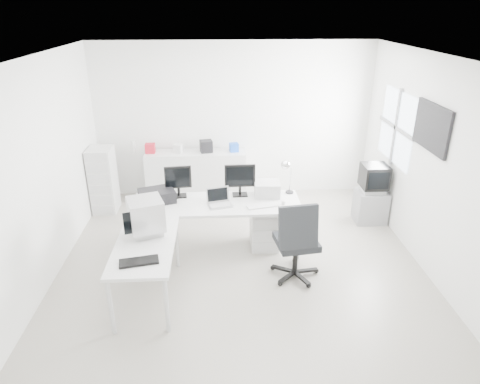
{
  "coord_description": "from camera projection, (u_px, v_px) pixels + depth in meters",
  "views": [
    {
      "loc": [
        -0.27,
        -5.13,
        3.36
      ],
      "look_at": [
        0.0,
        0.2,
        1.0
      ],
      "focal_mm": 32.0,
      "sensor_mm": 36.0,
      "label": 1
    }
  ],
  "objects": [
    {
      "name": "floor",
      "position": [
        241.0,
        262.0,
        6.06
      ],
      "size": [
        5.0,
        5.0,
        0.01
      ],
      "primitive_type": "cube",
      "color": "beige",
      "rests_on": "ground"
    },
    {
      "name": "ceiling",
      "position": [
        241.0,
        56.0,
        4.93
      ],
      "size": [
        5.0,
        5.0,
        0.01
      ],
      "primitive_type": "cube",
      "color": "white",
      "rests_on": "back_wall"
    },
    {
      "name": "back_wall",
      "position": [
        234.0,
        121.0,
        7.78
      ],
      "size": [
        5.0,
        0.02,
        2.8
      ],
      "primitive_type": "cube",
      "color": "white",
      "rests_on": "floor"
    },
    {
      "name": "left_wall",
      "position": [
        43.0,
        173.0,
        5.38
      ],
      "size": [
        0.02,
        5.0,
        2.8
      ],
      "primitive_type": "cube",
      "color": "white",
      "rests_on": "floor"
    },
    {
      "name": "right_wall",
      "position": [
        431.0,
        166.0,
        5.61
      ],
      "size": [
        0.02,
        5.0,
        2.8
      ],
      "primitive_type": "cube",
      "color": "white",
      "rests_on": "floor"
    },
    {
      "name": "window",
      "position": [
        396.0,
        127.0,
        6.63
      ],
      "size": [
        0.02,
        1.2,
        1.1
      ],
      "primitive_type": null,
      "color": "white",
      "rests_on": "right_wall"
    },
    {
      "name": "wall_picture",
      "position": [
        432.0,
        127.0,
        5.5
      ],
      "size": [
        0.04,
        0.9,
        0.6
      ],
      "primitive_type": null,
      "color": "black",
      "rests_on": "right_wall"
    },
    {
      "name": "main_desk",
      "position": [
        217.0,
        226.0,
        6.26
      ],
      "size": [
        2.4,
        0.8,
        0.75
      ],
      "primitive_type": null,
      "color": "silver",
      "rests_on": "floor"
    },
    {
      "name": "side_desk",
      "position": [
        147.0,
        271.0,
        5.21
      ],
      "size": [
        0.7,
        1.4,
        0.75
      ],
      "primitive_type": null,
      "color": "silver",
      "rests_on": "floor"
    },
    {
      "name": "drawer_pedestal",
      "position": [
        264.0,
        228.0,
        6.37
      ],
      "size": [
        0.4,
        0.5,
        0.6
      ],
      "primitive_type": "cube",
      "color": "silver",
      "rests_on": "floor"
    },
    {
      "name": "inkjet_printer",
      "position": [
        157.0,
        196.0,
        6.12
      ],
      "size": [
        0.58,
        0.52,
        0.17
      ],
      "primitive_type": "cube",
      "rotation": [
        0.0,
        0.0,
        0.34
      ],
      "color": "black",
      "rests_on": "main_desk"
    },
    {
      "name": "lcd_monitor_small",
      "position": [
        178.0,
        181.0,
        6.21
      ],
      "size": [
        0.41,
        0.26,
        0.49
      ],
      "primitive_type": null,
      "rotation": [
        0.0,
        0.0,
        0.11
      ],
      "color": "black",
      "rests_on": "main_desk"
    },
    {
      "name": "lcd_monitor_large",
      "position": [
        240.0,
        181.0,
        6.26
      ],
      "size": [
        0.45,
        0.19,
        0.46
      ],
      "primitive_type": null,
      "rotation": [
        0.0,
        0.0,
        0.02
      ],
      "color": "black",
      "rests_on": "main_desk"
    },
    {
      "name": "laptop",
      "position": [
        220.0,
        199.0,
        5.98
      ],
      "size": [
        0.38,
        0.38,
        0.2
      ],
      "primitive_type": null,
      "rotation": [
        0.0,
        0.0,
        0.25
      ],
      "color": "#B7B7BA",
      "rests_on": "main_desk"
    },
    {
      "name": "white_keyboard",
      "position": [
        263.0,
        206.0,
        6.0
      ],
      "size": [
        0.47,
        0.24,
        0.02
      ],
      "primitive_type": "cube",
      "rotation": [
        0.0,
        0.0,
        0.24
      ],
      "color": "silver",
      "rests_on": "main_desk"
    },
    {
      "name": "white_mouse",
      "position": [
        283.0,
        202.0,
        6.05
      ],
      "size": [
        0.06,
        0.06,
        0.06
      ],
      "primitive_type": "sphere",
      "color": "silver",
      "rests_on": "main_desk"
    },
    {
      "name": "laser_printer",
      "position": [
        267.0,
        189.0,
        6.3
      ],
      "size": [
        0.39,
        0.34,
        0.21
      ],
      "primitive_type": "cube",
      "rotation": [
        0.0,
        0.0,
        -0.05
      ],
      "color": "#B7B7B7",
      "rests_on": "main_desk"
    },
    {
      "name": "desk_lamp",
      "position": [
        290.0,
        179.0,
        6.34
      ],
      "size": [
        0.16,
        0.16,
        0.46
      ],
      "primitive_type": null,
      "rotation": [
        0.0,
        0.0,
        -0.05
      ],
      "color": "silver",
      "rests_on": "main_desk"
    },
    {
      "name": "crt_monitor",
      "position": [
        146.0,
        218.0,
        5.2
      ],
      "size": [
        0.47,
        0.47,
        0.43
      ],
      "primitive_type": null,
      "rotation": [
        0.0,
        0.0,
        0.33
      ],
      "color": "#B7B7BA",
      "rests_on": "side_desk"
    },
    {
      "name": "black_keyboard",
      "position": [
        139.0,
        262.0,
        4.69
      ],
      "size": [
        0.45,
        0.25,
        0.03
      ],
      "primitive_type": "cube",
      "rotation": [
        0.0,
        0.0,
        0.2
      ],
      "color": "black",
      "rests_on": "side_desk"
    },
    {
      "name": "office_chair",
      "position": [
        297.0,
        238.0,
        5.53
      ],
      "size": [
        0.76,
        0.76,
        1.16
      ],
      "primitive_type": null,
      "rotation": [
        0.0,
        0.0,
        0.14
      ],
      "color": "#282A2E",
      "rests_on": "floor"
    },
    {
      "name": "tv_cabinet",
      "position": [
        370.0,
        206.0,
        7.1
      ],
      "size": [
        0.5,
        0.41,
        0.54
      ],
      "primitive_type": "cube",
      "color": "gray",
      "rests_on": "floor"
    },
    {
      "name": "crt_tv",
      "position": [
        374.0,
        179.0,
        6.9
      ],
      "size": [
        0.5,
        0.48,
        0.45
      ],
      "primitive_type": null,
      "color": "black",
      "rests_on": "tv_cabinet"
    },
    {
      "name": "sideboard",
      "position": [
        196.0,
        175.0,
        7.89
      ],
      "size": [
        1.81,
        0.45,
        0.91
      ],
      "primitive_type": "cube",
      "color": "silver",
      "rests_on": "floor"
    },
    {
      "name": "clutter_box_a",
      "position": [
        150.0,
        148.0,
        7.64
      ],
      "size": [
        0.17,
        0.15,
        0.17
      ],
      "primitive_type": "cube",
      "rotation": [
        0.0,
        0.0,
        -0.0
      ],
      "color": "red",
      "rests_on": "sideboard"
    },
    {
      "name": "clutter_box_b",
      "position": [
        178.0,
        148.0,
        7.66
      ],
      "size": [
        0.18,
        0.17,
        0.15
      ],
      "primitive_type": "cube",
      "rotation": [
        0.0,
        0.0,
        -0.38
      ],
      "color": "silver",
      "rests_on": "sideboard"
    },
    {
      "name": "clutter_box_c",
      "position": [
        206.0,
        146.0,
        7.67
      ],
      "size": [
        0.25,
        0.23,
        0.21
      ],
      "primitive_type": "cube",
      "rotation": [
        0.0,
        0.0,
        0.19
      ],
      "color": "black",
      "rests_on": "sideboard"
    },
    {
      "name": "clutter_box_d",
      "position": [
        234.0,
        147.0,
        7.71
      ],
      "size": [
        0.18,
        0.16,
        0.15
      ],
      "primitive_type": "cube",
      "rotation": [
        0.0,
        0.0,
        0.18
      ],
      "color": "blue",
      "rests_on": "sideboard"
    },
    {
      "name": "clutter_bottle",
      "position": [
        134.0,
        147.0,
        7.65
      ],
      "size": [
        0.07,
        0.07,
        0.22
      ],
      "primitive_type": "cylinder",
      "color": "silver",
      "rests_on": "sideboard"
    },
    {
      "name": "filing_cabinet",
      "position": [
        103.0,
        180.0,
        7.37
      ],
      "size": [
        0.4,
        0.47,
        1.14
      ],
      "primitive_type": "cube",
      "color": "silver",
      "rests_on": "floor"
    }
  ]
}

